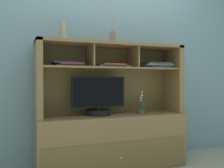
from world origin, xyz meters
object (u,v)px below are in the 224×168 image
potted_orchid (141,109)px  diffuser_bottle (113,38)px  media_console (112,130)px  ceramic_vase (63,32)px  magazine_stack_left (156,65)px  tv_monitor (99,99)px  magazine_stack_centre (112,66)px  magazine_stack_right (68,64)px

potted_orchid → diffuser_bottle: diffuser_bottle is taller
media_console → ceramic_vase: size_ratio=8.14×
magazine_stack_left → ceramic_vase: (-1.06, 0.07, 0.33)m
tv_monitor → diffuser_bottle: diffuser_bottle is taller
media_console → potted_orchid: 0.41m
ceramic_vase → potted_orchid: bearing=-3.5°
potted_orchid → magazine_stack_left: (0.18, -0.02, 0.51)m
magazine_stack_left → ceramic_vase: bearing=176.1°
magazine_stack_centre → magazine_stack_right: (-0.47, 0.04, 0.01)m
diffuser_bottle → tv_monitor: bearing=171.1°
potted_orchid → ceramic_vase: 1.21m
media_console → potted_orchid: (0.35, -0.03, 0.21)m
magazine_stack_centre → diffuser_bottle: 0.31m
magazine_stack_centre → media_console: bearing=73.6°
potted_orchid → ceramic_vase: bearing=176.5°
magazine_stack_right → ceramic_vase: bearing=158.1°
potted_orchid → magazine_stack_left: bearing=-6.2°
media_console → ceramic_vase: bearing=177.9°
magazine_stack_right → tv_monitor: bearing=0.0°
magazine_stack_right → ceramic_vase: ceramic_vase is taller
potted_orchid → diffuser_bottle: (-0.35, 0.01, 0.80)m
media_console → tv_monitor: size_ratio=2.75×
tv_monitor → potted_orchid: size_ratio=2.33×
magazine_stack_right → diffuser_bottle: (0.48, -0.02, 0.30)m
media_console → magazine_stack_centre: media_console is taller
magazine_stack_left → diffuser_bottle: bearing=176.7°
ceramic_vase → media_console: bearing=-2.1°
tv_monitor → ceramic_vase: size_ratio=2.96×
magazine_stack_right → ceramic_vase: (-0.05, 0.02, 0.34)m
potted_orchid → magazine_stack_centre: 0.61m
potted_orchid → magazine_stack_left: magazine_stack_left is taller
media_console → magazine_stack_right: media_console is taller
potted_orchid → media_console: bearing=174.5°
magazine_stack_right → diffuser_bottle: 0.57m
tv_monitor → magazine_stack_right: (-0.33, -0.00, 0.37)m
potted_orchid → ceramic_vase: size_ratio=1.27×
media_console → potted_orchid: bearing=-5.5°
media_console → magazine_stack_left: bearing=-5.8°
diffuser_bottle → ceramic_vase: diffuser_bottle is taller
tv_monitor → magazine_stack_left: magazine_stack_left is taller
media_console → diffuser_bottle: (-0.00, -0.02, 1.01)m
magazine_stack_left → magazine_stack_right: size_ratio=1.05×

